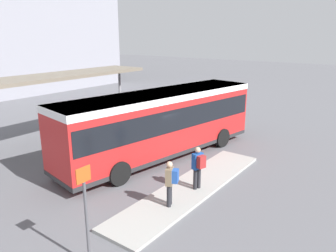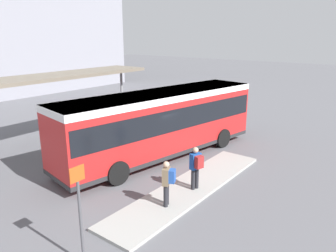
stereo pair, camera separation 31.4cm
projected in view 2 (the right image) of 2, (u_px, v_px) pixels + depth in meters
ground_plane at (161, 156)px, 16.44m from camera, size 120.00×120.00×0.00m
curb_island at (190, 187)px, 12.99m from camera, size 8.78×1.80×0.12m
city_bus at (161, 120)px, 15.93m from camera, size 11.23×4.28×3.26m
pedestrian_waiting at (196, 166)px, 12.47m from camera, size 0.47×0.51×1.70m
pedestrian_companion at (167, 181)px, 11.26m from camera, size 0.49×0.52×1.65m
bicycle_black at (201, 108)px, 25.71m from camera, size 0.48×1.61×0.70m
bicycle_orange at (193, 106)px, 26.30m from camera, size 0.48×1.52×0.66m
bicycle_blue at (183, 105)px, 26.57m from camera, size 0.48×1.62×0.70m
station_shelter at (53, 78)px, 17.44m from camera, size 11.78×2.53×3.84m
potted_planter_near_shelter at (97, 138)px, 17.37m from camera, size 0.73×0.73×1.14m
platform_sign at (80, 212)px, 8.37m from camera, size 0.44×0.08×2.80m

